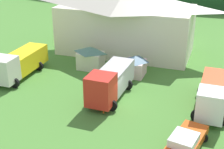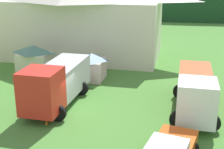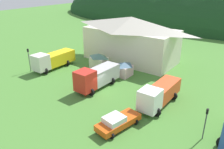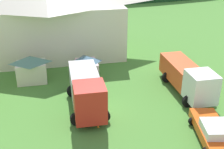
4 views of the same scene
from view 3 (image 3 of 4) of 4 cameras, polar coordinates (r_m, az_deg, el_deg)
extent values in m
plane|color=#477F33|center=(33.17, -3.25, -4.31)|extent=(200.00, 200.00, 0.00)
ellipsoid|color=#193D1E|center=(97.68, 25.18, 11.90)|extent=(148.24, 60.00, 39.89)
cube|color=silver|center=(45.24, 4.75, 7.52)|extent=(17.53, 8.58, 6.39)
pyramid|color=#B7B2A3|center=(44.30, 4.93, 12.90)|extent=(18.93, 9.26, 2.24)
cube|color=beige|center=(41.37, -3.30, 2.94)|extent=(2.94, 2.20, 2.09)
pyramid|color=#4C7A6B|center=(40.91, -3.34, 4.79)|extent=(3.17, 2.38, 0.73)
cube|color=beige|center=(38.12, 3.07, 0.93)|extent=(2.20, 2.58, 1.81)
pyramid|color=#42667F|center=(37.68, 3.10, 2.65)|extent=(2.38, 2.78, 0.63)
cube|color=silver|center=(40.87, -17.57, 2.92)|extent=(2.52, 2.37, 2.73)
cube|color=black|center=(40.61, -17.80, 3.67)|extent=(1.36, 1.89, 0.87)
cube|color=yellow|center=(43.40, -13.22, 4.12)|extent=(2.56, 6.00, 2.13)
cylinder|color=black|center=(40.50, -16.39, 0.81)|extent=(1.10, 0.30, 1.10)
cylinder|color=black|center=(42.17, -18.27, 1.46)|extent=(1.10, 0.30, 1.10)
cylinder|color=black|center=(43.53, -11.25, 2.87)|extent=(1.10, 0.30, 1.10)
cylinder|color=black|center=(45.09, -13.19, 3.40)|extent=(1.10, 0.30, 1.10)
cube|color=red|center=(31.95, -6.80, -1.58)|extent=(2.48, 2.53, 2.88)
cube|color=black|center=(31.62, -7.01, -0.61)|extent=(1.34, 2.01, 0.92)
cube|color=#B2B2B7|center=(34.76, -2.27, 0.11)|extent=(2.54, 5.49, 2.28)
cylinder|color=black|center=(31.92, -5.30, -4.43)|extent=(1.10, 0.30, 1.10)
cylinder|color=black|center=(33.26, -8.01, -3.38)|extent=(1.10, 0.30, 1.10)
cylinder|color=black|center=(35.19, -0.06, -1.60)|extent=(1.10, 0.30, 1.10)
cylinder|color=black|center=(36.41, -2.72, -0.76)|extent=(1.10, 0.30, 1.10)
cube|color=white|center=(27.52, 9.51, -6.34)|extent=(2.34, 2.50, 2.61)
cube|color=black|center=(27.15, 9.46, -5.39)|extent=(1.27, 1.99, 0.84)
cube|color=#E04C23|center=(31.02, 13.05, -3.79)|extent=(2.37, 5.80, 1.96)
cylinder|color=black|center=(27.81, 11.20, -9.26)|extent=(1.10, 0.30, 1.10)
cylinder|color=black|center=(28.57, 7.53, -8.06)|extent=(1.10, 0.30, 1.10)
cylinder|color=black|center=(31.86, 15.20, -5.25)|extent=(1.10, 0.30, 1.10)
cylinder|color=black|center=(32.52, 11.91, -4.31)|extent=(1.10, 0.30, 1.10)
cylinder|color=black|center=(25.19, 26.07, -15.28)|extent=(1.10, 0.30, 1.10)
cube|color=#DB5014|center=(25.32, 1.64, -11.94)|extent=(3.00, 5.64, 0.70)
cube|color=silver|center=(24.58, 0.56, -11.26)|extent=(2.22, 2.46, 0.62)
cylinder|color=black|center=(24.02, -0.11, -15.19)|extent=(0.68, 0.24, 0.68)
cylinder|color=black|center=(25.07, -2.87, -13.35)|extent=(0.68, 0.24, 0.68)
cylinder|color=black|center=(26.13, 5.94, -11.78)|extent=(0.68, 0.24, 0.68)
cylinder|color=black|center=(27.10, 3.15, -10.27)|extent=(0.68, 0.24, 0.68)
cylinder|color=#4C4C51|center=(42.09, -20.10, 3.01)|extent=(0.12, 0.12, 3.63)
cube|color=black|center=(41.48, -20.49, 5.72)|extent=(0.20, 0.24, 0.55)
sphere|color=green|center=(41.54, -20.34, 5.77)|extent=(0.14, 0.14, 0.14)
cylinder|color=#4C4C51|center=(25.08, 22.31, -12.04)|extent=(0.12, 0.12, 3.01)
cube|color=black|center=(24.16, 22.94, -8.55)|extent=(0.20, 0.24, 0.55)
sphere|color=red|center=(24.27, 23.02, -8.41)|extent=(0.14, 0.14, 0.14)
cone|color=orange|center=(32.08, -6.77, -5.45)|extent=(0.36, 0.36, 0.59)
camera|label=1|loc=(11.01, -78.14, 6.34)|focal=52.64mm
camera|label=2|loc=(13.16, -34.82, -7.11)|focal=51.57mm
camera|label=4|loc=(22.70, -51.23, 10.53)|focal=47.05mm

